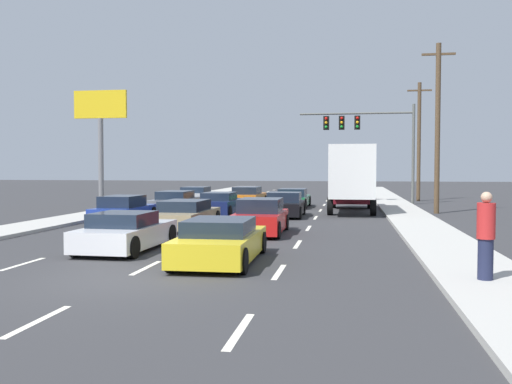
{
  "coord_description": "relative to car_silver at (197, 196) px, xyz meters",
  "views": [
    {
      "loc": [
        5.06,
        -12.01,
        2.54
      ],
      "look_at": [
        0.83,
        13.46,
        1.42
      ],
      "focal_mm": 39.29,
      "sensor_mm": 36.0,
      "label": 1
    }
  ],
  "objects": [
    {
      "name": "car_tan",
      "position": [
        3.62,
        -14.79,
        -0.03
      ],
      "size": [
        2.02,
        4.67,
        1.19
      ],
      "color": "tan",
      "rests_on": "ground_plane"
    },
    {
      "name": "car_orange",
      "position": [
        3.76,
        -0.95,
        0.01
      ],
      "size": [
        1.96,
        4.32,
        1.29
      ],
      "color": "orange",
      "rests_on": "ground_plane"
    },
    {
      "name": "roadside_billboard",
      "position": [
        -6.46,
        -1.1,
        4.92
      ],
      "size": [
        3.76,
        0.36,
        7.82
      ],
      "color": "slate",
      "rests_on": "ground_plane"
    },
    {
      "name": "sidewalk_left",
      "position": [
        -2.81,
        -5.26,
        -0.52
      ],
      "size": [
        2.31,
        80.0,
        0.14
      ],
      "primitive_type": "cube",
      "color": "#B2AFA8",
      "rests_on": "ground_plane"
    },
    {
      "name": "car_black",
      "position": [
        7.06,
        -8.43,
        -0.01
      ],
      "size": [
        2.0,
        4.03,
        1.27
      ],
      "color": "black",
      "rests_on": "ground_plane"
    },
    {
      "name": "car_blue",
      "position": [
        0.09,
        -12.83,
        -0.0
      ],
      "size": [
        1.86,
        4.15,
        1.26
      ],
      "color": "#1E389E",
      "rests_on": "ground_plane"
    },
    {
      "name": "car_yellow",
      "position": [
        6.96,
        -22.65,
        -0.03
      ],
      "size": [
        2.03,
        4.47,
        1.18
      ],
      "color": "yellow",
      "rests_on": "ground_plane"
    },
    {
      "name": "lane_markings",
      "position": [
        5.29,
        -3.83,
        -0.58
      ],
      "size": [
        6.94,
        62.0,
        0.01
      ],
      "color": "silver",
      "rests_on": "ground_plane"
    },
    {
      "name": "utility_pole_mid",
      "position": [
        15.17,
        -5.04,
        4.24
      ],
      "size": [
        1.8,
        0.28,
        9.38
      ],
      "color": "brown",
      "rests_on": "ground_plane"
    },
    {
      "name": "car_green",
      "position": [
        6.82,
        -1.47,
        -0.03
      ],
      "size": [
        2.02,
        4.58,
        1.21
      ],
      "color": "#196B38",
      "rests_on": "ground_plane"
    },
    {
      "name": "car_silver",
      "position": [
        0.0,
        0.0,
        0.0
      ],
      "size": [
        1.99,
        4.22,
        1.24
      ],
      "color": "#B7BABF",
      "rests_on": "ground_plane"
    },
    {
      "name": "ground_plane",
      "position": [
        5.29,
        -0.26,
        -0.59
      ],
      "size": [
        140.0,
        140.0,
        0.0
      ],
      "primitive_type": "plane",
      "color": "#333335"
    },
    {
      "name": "box_truck",
      "position": [
        10.51,
        -5.01,
        1.53
      ],
      "size": [
        2.59,
        8.4,
        3.73
      ],
      "color": "white",
      "rests_on": "ground_plane"
    },
    {
      "name": "car_gray",
      "position": [
        0.44,
        -6.2,
        -0.02
      ],
      "size": [
        2.05,
        4.69,
        1.2
      ],
      "color": "slate",
      "rests_on": "ground_plane"
    },
    {
      "name": "sidewalk_right",
      "position": [
        13.4,
        -5.26,
        -0.52
      ],
      "size": [
        2.31,
        80.0,
        0.14
      ],
      "primitive_type": "cube",
      "color": "#B2AFA8",
      "rests_on": "ground_plane"
    },
    {
      "name": "pedestrian_near_corner",
      "position": [
        13.26,
        -24.71,
        0.51
      ],
      "size": [
        0.38,
        0.38,
        1.89
      ],
      "color": "#1E233F",
      "rests_on": "sidewalk_right"
    },
    {
      "name": "traffic_signal_mast",
      "position": [
        11.15,
        2.84,
        4.67
      ],
      "size": [
        7.98,
        0.69,
        6.96
      ],
      "color": "#595B56",
      "rests_on": "ground_plane"
    },
    {
      "name": "car_navy",
      "position": [
        3.59,
        -8.3,
        -0.0
      ],
      "size": [
        1.87,
        4.16,
        1.24
      ],
      "color": "#141E4C",
      "rests_on": "ground_plane"
    },
    {
      "name": "utility_pole_far",
      "position": [
        15.59,
        6.89,
        4.06
      ],
      "size": [
        1.8,
        0.28,
        9.01
      ],
      "color": "brown",
      "rests_on": "ground_plane"
    },
    {
      "name": "car_white",
      "position": [
        3.58,
        -20.98,
        -0.04
      ],
      "size": [
        2.0,
        4.3,
        1.19
      ],
      "color": "white",
      "rests_on": "ground_plane"
    },
    {
      "name": "car_red",
      "position": [
        7.01,
        -16.13,
        0.03
      ],
      "size": [
        1.91,
        4.1,
        1.36
      ],
      "color": "red",
      "rests_on": "ground_plane"
    }
  ]
}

